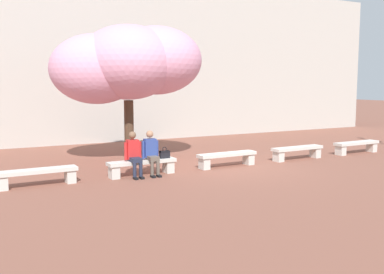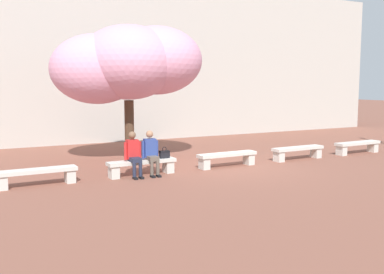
{
  "view_description": "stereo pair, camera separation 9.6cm",
  "coord_description": "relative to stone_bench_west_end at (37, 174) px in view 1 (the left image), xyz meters",
  "views": [
    {
      "loc": [
        -7.59,
        -11.93,
        2.66
      ],
      "look_at": [
        -1.16,
        0.2,
        1.0
      ],
      "focal_mm": 42.0,
      "sensor_mm": 36.0,
      "label": 1
    },
    {
      "loc": [
        -7.51,
        -11.97,
        2.66
      ],
      "look_at": [
        -1.16,
        0.2,
        1.0
      ],
      "focal_mm": 42.0,
      "sensor_mm": 36.0,
      "label": 2
    }
  ],
  "objects": [
    {
      "name": "stone_bench_center",
      "position": [
        5.79,
        0.0,
        0.0
      ],
      "size": [
        2.04,
        0.47,
        0.45
      ],
      "color": "beige",
      "rests_on": "ground"
    },
    {
      "name": "handbag",
      "position": [
        3.61,
        0.0,
        0.27
      ],
      "size": [
        0.3,
        0.15,
        0.34
      ],
      "color": "black",
      "rests_on": "stone_bench_near_west"
    },
    {
      "name": "stone_bench_near_east",
      "position": [
        8.69,
        0.0,
        0.0
      ],
      "size": [
        2.04,
        0.47,
        0.45
      ],
      "color": "beige",
      "rests_on": "ground"
    },
    {
      "name": "building_facade",
      "position": [
        5.79,
        9.48,
        3.37
      ],
      "size": [
        28.0,
        4.0,
        7.37
      ],
      "primitive_type": "cube",
      "color": "#B7B2A8",
      "rests_on": "ground"
    },
    {
      "name": "cherry_tree_main",
      "position": [
        3.44,
        2.42,
        2.99
      ],
      "size": [
        5.05,
        3.59,
        4.58
      ],
      "color": "#473323",
      "rests_on": "ground"
    },
    {
      "name": "stone_bench_near_west",
      "position": [
        2.9,
        0.0,
        0.0
      ],
      "size": [
        2.04,
        0.47,
        0.45
      ],
      "color": "beige",
      "rests_on": "ground"
    },
    {
      "name": "person_seated_right",
      "position": [
        3.16,
        -0.05,
        0.39
      ],
      "size": [
        0.51,
        0.69,
        1.29
      ],
      "color": "black",
      "rests_on": "ground"
    },
    {
      "name": "stone_bench_east_end",
      "position": [
        11.58,
        0.0,
        0.0
      ],
      "size": [
        2.04,
        0.47,
        0.45
      ],
      "color": "beige",
      "rests_on": "ground"
    },
    {
      "name": "stone_bench_west_end",
      "position": [
        0.0,
        0.0,
        0.0
      ],
      "size": [
        2.04,
        0.47,
        0.45
      ],
      "color": "beige",
      "rests_on": "ground"
    },
    {
      "name": "ground_plane",
      "position": [
        5.79,
        0.0,
        -0.31
      ],
      "size": [
        100.0,
        100.0,
        0.0
      ],
      "primitive_type": "plane",
      "color": "brown"
    },
    {
      "name": "person_seated_left",
      "position": [
        2.63,
        -0.05,
        0.39
      ],
      "size": [
        0.51,
        0.69,
        1.29
      ],
      "color": "black",
      "rests_on": "ground"
    }
  ]
}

